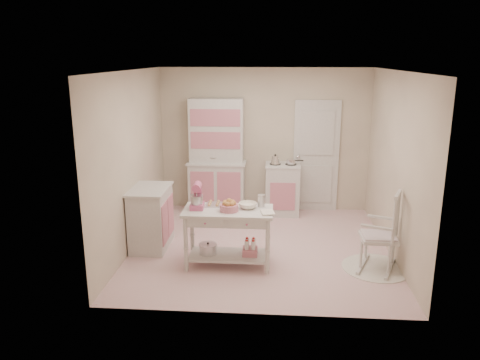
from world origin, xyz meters
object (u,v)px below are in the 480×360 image
Objects in this scene: hutch at (217,156)px; stand_mixer at (197,196)px; rocking_chair at (379,230)px; stove at (282,189)px; bread_basket at (229,208)px; work_table at (228,237)px; base_cabinet at (151,218)px.

hutch is 6.12× the size of stand_mixer.
hutch is 2.29m from stand_mixer.
hutch reaches higher than rocking_chair.
stove is at bearing 140.98° from rocking_chair.
bread_basket is at bearing -79.09° from hutch.
stand_mixer is (-0.42, 0.02, 0.57)m from work_table.
stand_mixer is at bearing 177.27° from work_table.
stove is 2.38m from work_table.
hutch is 2.43m from work_table.
work_table is 0.45m from bread_basket.
bread_basket is at bearing -107.91° from stove.
stove is 2.71× the size of stand_mixer.
stand_mixer is at bearing -89.64° from hutch.
hutch reaches higher than base_cabinet.
hutch is at bearing 158.77° from rocking_chair.
rocking_chair is at bearing 0.97° from work_table.
hutch is 1.89× the size of rocking_chair.
base_cabinet is 3.27m from rocking_chair.
hutch reaches higher than work_table.
bread_basket is at bearing -25.65° from base_cabinet.
hutch is 2.26× the size of stove.
work_table is at bearing 111.80° from bread_basket.
bread_basket is (1.23, -0.59, 0.39)m from base_cabinet.
stove is (1.20, -0.05, -0.58)m from hutch.
rocking_chair is (1.25, -2.22, 0.09)m from stove.
base_cabinet is (-1.98, -1.72, 0.00)m from stove.
stove and base_cabinet have the same top height.
work_table is (0.43, -2.31, -0.64)m from hutch.
hutch is at bearing 87.96° from stand_mixer.
hutch reaches higher than stand_mixer.
rocking_chair reaches higher than work_table.
work_table is at bearing -5.13° from stand_mixer.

